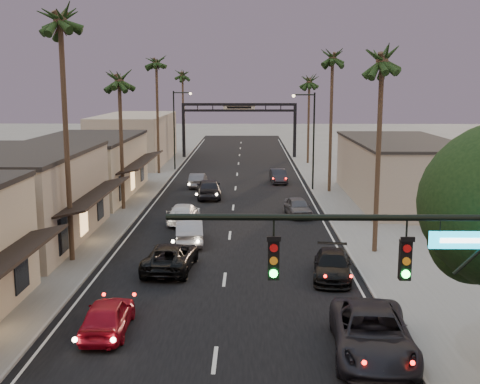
{
  "coord_description": "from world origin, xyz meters",
  "views": [
    {
      "loc": [
        1.17,
        -10.12,
        9.76
      ],
      "look_at": [
        0.64,
        30.19,
        2.5
      ],
      "focal_mm": 45.0,
      "sensor_mm": 36.0,
      "label": 1
    }
  ],
  "objects_px": {
    "streetlight_left": "(177,124)",
    "palm_rc": "(309,78)",
    "arch": "(239,116)",
    "palm_lc": "(119,74)",
    "oncoming_silver": "(189,231)",
    "curbside_black": "(332,265)",
    "oncoming_pickup": "(171,257)",
    "palm_ld": "(156,59)",
    "oncoming_red": "(108,316)",
    "palm_rb": "(333,53)",
    "palm_ra": "(383,53)",
    "curbside_near": "(372,334)",
    "streetlight_right": "(311,133)",
    "palm_far": "(182,72)",
    "palm_lb": "(60,13)",
    "traffic_signal": "(432,278)"
  },
  "relations": [
    {
      "from": "streetlight_left",
      "to": "oncoming_pickup",
      "type": "distance_m",
      "value": 37.88
    },
    {
      "from": "palm_rb",
      "to": "curbside_near",
      "type": "relative_size",
      "value": 2.34
    },
    {
      "from": "palm_ld",
      "to": "oncoming_silver",
      "type": "distance_m",
      "value": 31.73
    },
    {
      "from": "streetlight_left",
      "to": "oncoming_red",
      "type": "height_order",
      "value": "streetlight_left"
    },
    {
      "from": "traffic_signal",
      "to": "palm_rc",
      "type": "height_order",
      "value": "palm_rc"
    },
    {
      "from": "palm_lc",
      "to": "oncoming_silver",
      "type": "relative_size",
      "value": 2.64
    },
    {
      "from": "palm_lc",
      "to": "palm_ra",
      "type": "xyz_separation_m",
      "value": [
        17.2,
        -12.0,
        0.97
      ]
    },
    {
      "from": "streetlight_left",
      "to": "curbside_black",
      "type": "distance_m",
      "value": 40.88
    },
    {
      "from": "palm_ra",
      "to": "palm_far",
      "type": "xyz_separation_m",
      "value": [
        -16.9,
        54.0,
        0.0
      ]
    },
    {
      "from": "arch",
      "to": "palm_lc",
      "type": "distance_m",
      "value": 35.41
    },
    {
      "from": "palm_lb",
      "to": "palm_ra",
      "type": "bearing_deg",
      "value": 6.63
    },
    {
      "from": "palm_rb",
      "to": "oncoming_pickup",
      "type": "xyz_separation_m",
      "value": [
        -11.52,
        -23.38,
        -11.69
      ]
    },
    {
      "from": "palm_ra",
      "to": "oncoming_silver",
      "type": "bearing_deg",
      "value": 169.1
    },
    {
      "from": "oncoming_red",
      "to": "traffic_signal",
      "type": "bearing_deg",
      "value": 138.67
    },
    {
      "from": "palm_rb",
      "to": "oncoming_red",
      "type": "xyz_separation_m",
      "value": [
        -12.98,
        -31.64,
        -11.7
      ]
    },
    {
      "from": "streetlight_right",
      "to": "palm_rc",
      "type": "bearing_deg",
      "value": 84.95
    },
    {
      "from": "streetlight_left",
      "to": "palm_ra",
      "type": "relative_size",
      "value": 0.68
    },
    {
      "from": "palm_lb",
      "to": "streetlight_right",
      "type": "bearing_deg",
      "value": 55.99
    },
    {
      "from": "palm_rb",
      "to": "palm_far",
      "type": "xyz_separation_m",
      "value": [
        -16.9,
        34.0,
        -0.97
      ]
    },
    {
      "from": "streetlight_left",
      "to": "palm_rc",
      "type": "height_order",
      "value": "palm_rc"
    },
    {
      "from": "palm_lb",
      "to": "palm_rc",
      "type": "bearing_deg",
      "value": 67.73
    },
    {
      "from": "oncoming_silver",
      "to": "curbside_black",
      "type": "distance_m",
      "value": 10.47
    },
    {
      "from": "palm_lb",
      "to": "oncoming_red",
      "type": "distance_m",
      "value": 16.47
    },
    {
      "from": "arch",
      "to": "oncoming_silver",
      "type": "distance_m",
      "value": 44.19
    },
    {
      "from": "palm_ld",
      "to": "palm_ra",
      "type": "bearing_deg",
      "value": -60.98
    },
    {
      "from": "traffic_signal",
      "to": "oncoming_pickup",
      "type": "relative_size",
      "value": 1.64
    },
    {
      "from": "curbside_near",
      "to": "curbside_black",
      "type": "relative_size",
      "value": 1.31
    },
    {
      "from": "traffic_signal",
      "to": "palm_lb",
      "type": "relative_size",
      "value": 0.56
    },
    {
      "from": "oncoming_pickup",
      "to": "oncoming_silver",
      "type": "relative_size",
      "value": 1.13
    },
    {
      "from": "traffic_signal",
      "to": "arch",
      "type": "height_order",
      "value": "traffic_signal"
    },
    {
      "from": "palm_rc",
      "to": "palm_far",
      "type": "height_order",
      "value": "palm_far"
    },
    {
      "from": "palm_ld",
      "to": "palm_far",
      "type": "height_order",
      "value": "palm_ld"
    },
    {
      "from": "palm_ld",
      "to": "oncoming_pickup",
      "type": "xyz_separation_m",
      "value": [
        5.68,
        -34.38,
        -11.69
      ]
    },
    {
      "from": "streetlight_right",
      "to": "oncoming_red",
      "type": "bearing_deg",
      "value": -109.09
    },
    {
      "from": "arch",
      "to": "palm_lc",
      "type": "relative_size",
      "value": 1.25
    },
    {
      "from": "palm_lb",
      "to": "streetlight_left",
      "type": "bearing_deg",
      "value": 87.33
    },
    {
      "from": "streetlight_left",
      "to": "streetlight_right",
      "type": "bearing_deg",
      "value": -43.21
    },
    {
      "from": "streetlight_right",
      "to": "palm_rb",
      "type": "bearing_deg",
      "value": -30.76
    },
    {
      "from": "traffic_signal",
      "to": "curbside_near",
      "type": "bearing_deg",
      "value": 89.93
    },
    {
      "from": "oncoming_silver",
      "to": "curbside_black",
      "type": "relative_size",
      "value": 1.0
    },
    {
      "from": "streetlight_right",
      "to": "curbside_near",
      "type": "relative_size",
      "value": 1.48
    },
    {
      "from": "traffic_signal",
      "to": "oncoming_pickup",
      "type": "bearing_deg",
      "value": 117.39
    },
    {
      "from": "streetlight_left",
      "to": "palm_rc",
      "type": "bearing_deg",
      "value": 21.14
    },
    {
      "from": "palm_rc",
      "to": "oncoming_silver",
      "type": "relative_size",
      "value": 2.64
    },
    {
      "from": "streetlight_right",
      "to": "palm_ra",
      "type": "relative_size",
      "value": 0.68
    },
    {
      "from": "oncoming_red",
      "to": "curbside_black",
      "type": "height_order",
      "value": "oncoming_red"
    },
    {
      "from": "palm_ld",
      "to": "oncoming_red",
      "type": "bearing_deg",
      "value": -84.35
    },
    {
      "from": "palm_rb",
      "to": "oncoming_silver",
      "type": "height_order",
      "value": "palm_rb"
    },
    {
      "from": "traffic_signal",
      "to": "palm_far",
      "type": "distance_m",
      "value": 75.58
    },
    {
      "from": "streetlight_right",
      "to": "palm_far",
      "type": "bearing_deg",
      "value": 114.76
    }
  ]
}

